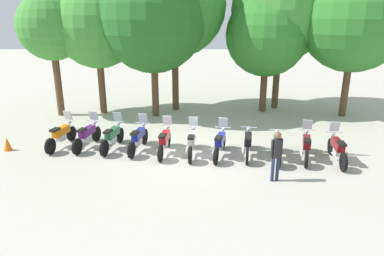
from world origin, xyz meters
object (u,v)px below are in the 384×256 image
(person_0, at_px, (276,153))
(traffic_cone, at_px, (7,144))
(motorcycle_2, at_px, (113,136))
(tree_3, at_px, (174,5))
(tree_2, at_px, (153,19))
(tree_1, at_px, (97,26))
(motorcycle_0, at_px, (61,135))
(tree_4, at_px, (267,35))
(motorcycle_6, at_px, (220,143))
(motorcycle_9, at_px, (306,146))
(motorcycle_10, at_px, (337,148))
(motorcycle_4, at_px, (165,141))
(tree_5, at_px, (281,10))
(motorcycle_8, at_px, (277,146))
(motorcycle_1, at_px, (87,135))
(motorcycle_7, at_px, (248,143))
(tree_0, at_px, (51,27))
(motorcycle_3, at_px, (138,138))
(tree_6, at_px, (355,18))
(motorcycle_5, at_px, (192,142))

(person_0, distance_m, traffic_cone, 10.46)
(motorcycle_2, relative_size, tree_3, 0.26)
(tree_2, bearing_deg, tree_1, 170.01)
(motorcycle_0, relative_size, tree_4, 0.34)
(tree_1, bearing_deg, motorcycle_6, -45.51)
(motorcycle_6, distance_m, person_0, 2.73)
(tree_3, relative_size, tree_4, 1.32)
(motorcycle_9, xyz_separation_m, motorcycle_10, (1.06, -0.26, 0.00))
(motorcycle_4, bearing_deg, tree_5, -33.07)
(person_0, distance_m, tree_1, 11.73)
(motorcycle_4, distance_m, tree_2, 6.97)
(tree_2, bearing_deg, motorcycle_4, -80.43)
(motorcycle_6, xyz_separation_m, tree_5, (3.65, 7.23, 4.83))
(motorcycle_8, xyz_separation_m, tree_2, (-5.17, 5.83, 4.45))
(tree_2, relative_size, traffic_cone, 13.88)
(motorcycle_8, relative_size, tree_3, 0.26)
(tree_1, bearing_deg, motorcycle_1, -83.31)
(motorcycle_7, bearing_deg, tree_0, 67.85)
(motorcycle_2, relative_size, motorcycle_3, 1.00)
(motorcycle_3, distance_m, motorcycle_8, 5.41)
(person_0, bearing_deg, tree_6, -46.71)
(tree_0, bearing_deg, tree_5, 7.83)
(motorcycle_2, bearing_deg, tree_6, -55.45)
(motorcycle_2, bearing_deg, motorcycle_7, -86.55)
(motorcycle_5, bearing_deg, tree_5, -29.14)
(motorcycle_6, distance_m, tree_5, 9.43)
(motorcycle_2, bearing_deg, motorcycle_1, 91.98)
(motorcycle_0, distance_m, motorcycle_9, 9.70)
(traffic_cone, bearing_deg, motorcycle_3, 0.63)
(motorcycle_1, xyz_separation_m, traffic_cone, (-3.11, -0.40, -0.24))
(person_0, distance_m, tree_2, 9.82)
(person_0, relative_size, tree_3, 0.20)
(motorcycle_0, height_order, tree_2, tree_2)
(motorcycle_2, bearing_deg, motorcycle_3, -87.95)
(motorcycle_1, height_order, motorcycle_8, motorcycle_1)
(tree_2, height_order, tree_5, tree_5)
(motorcycle_10, bearing_deg, tree_5, 9.40)
(tree_5, bearing_deg, motorcycle_10, -85.44)
(motorcycle_3, bearing_deg, motorcycle_7, -86.55)
(tree_1, bearing_deg, tree_3, 10.23)
(motorcycle_2, height_order, traffic_cone, motorcycle_2)
(tree_1, relative_size, tree_4, 1.07)
(tree_0, relative_size, tree_3, 0.75)
(motorcycle_1, xyz_separation_m, person_0, (7.00, -3.02, 0.48))
(tree_0, relative_size, traffic_cone, 11.35)
(motorcycle_6, relative_size, tree_3, 0.26)
(motorcycle_6, height_order, tree_0, tree_0)
(traffic_cone, bearing_deg, motorcycle_8, -4.23)
(motorcycle_6, relative_size, tree_0, 0.34)
(motorcycle_9, relative_size, tree_5, 0.27)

